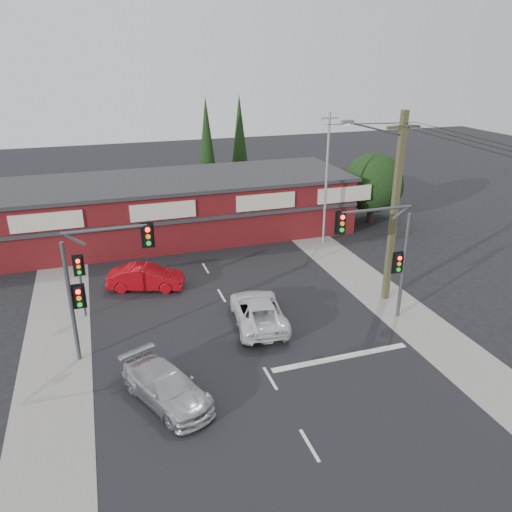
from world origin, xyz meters
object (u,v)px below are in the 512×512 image
object	(u,v)px
red_sedan	(146,277)
utility_pole	(393,204)
silver_suv	(167,386)
shop_building	(170,207)
white_suv	(258,311)

from	to	relation	value
red_sedan	utility_pole	bearing A→B (deg)	-95.71
silver_suv	utility_pole	world-z (taller)	utility_pole
silver_suv	shop_building	xyz separation A→B (m)	(3.26, 19.05, 1.47)
white_suv	shop_building	size ratio (longest dim) A/B	0.18
silver_suv	utility_pole	bearing A→B (deg)	-2.66
silver_suv	shop_building	world-z (taller)	shop_building
utility_pole	shop_building	bearing A→B (deg)	123.76
white_suv	silver_suv	size ratio (longest dim) A/B	1.10
shop_building	red_sedan	bearing A→B (deg)	-108.07
white_suv	utility_pole	xyz separation A→B (m)	(7.39, 0.44, 4.70)
silver_suv	white_suv	bearing A→B (deg)	16.89
silver_suv	shop_building	size ratio (longest dim) A/B	0.17
silver_suv	red_sedan	size ratio (longest dim) A/B	1.08
shop_building	silver_suv	bearing A→B (deg)	-99.72
red_sedan	utility_pole	size ratio (longest dim) A/B	0.42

